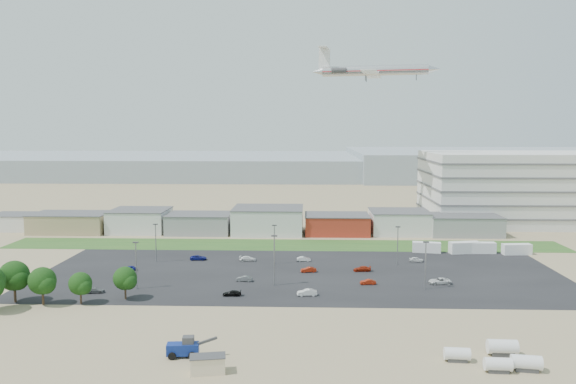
{
  "coord_description": "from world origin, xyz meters",
  "views": [
    {
      "loc": [
        6.56,
        -106.9,
        33.16
      ],
      "look_at": [
        2.09,
        22.0,
        18.72
      ],
      "focal_mm": 35.0,
      "sensor_mm": 36.0,
      "label": 1
    }
  ],
  "objects_px": {
    "storage_tank_nw": "(457,354)",
    "parked_car_6": "(248,259)",
    "airliner": "(375,70)",
    "parked_car_8": "(416,259)",
    "parked_car_10": "(95,290)",
    "box_trailer_a": "(427,247)",
    "parked_car_0": "(440,281)",
    "parked_car_7": "(309,270)",
    "parked_car_1": "(368,282)",
    "parked_car_3": "(232,293)",
    "parked_car_11": "(304,259)",
    "parked_car_12": "(362,269)",
    "parked_car_4": "(244,279)",
    "parked_car_13": "(307,292)",
    "telehandler": "(183,347)",
    "parked_car_9": "(198,258)",
    "portable_shed": "(208,364)",
    "parked_car_5": "(130,268)"
  },
  "relations": [
    {
      "from": "parked_car_1",
      "to": "parked_car_11",
      "type": "bearing_deg",
      "value": -152.0
    },
    {
      "from": "airliner",
      "to": "parked_car_3",
      "type": "bearing_deg",
      "value": -101.75
    },
    {
      "from": "parked_car_7",
      "to": "parked_car_13",
      "type": "distance_m",
      "value": 18.54
    },
    {
      "from": "parked_car_3",
      "to": "parked_car_11",
      "type": "relative_size",
      "value": 1.08
    },
    {
      "from": "parked_car_10",
      "to": "parked_car_12",
      "type": "bearing_deg",
      "value": -78.08
    },
    {
      "from": "parked_car_4",
      "to": "parked_car_7",
      "type": "bearing_deg",
      "value": 127.83
    },
    {
      "from": "telehandler",
      "to": "parked_car_1",
      "type": "xyz_separation_m",
      "value": [
        31.21,
        39.66,
        -0.98
      ]
    },
    {
      "from": "storage_tank_nw",
      "to": "airliner",
      "type": "xyz_separation_m",
      "value": [
        2.0,
        123.92,
        52.72
      ]
    },
    {
      "from": "parked_car_12",
      "to": "parked_car_13",
      "type": "relative_size",
      "value": 1.03
    },
    {
      "from": "storage_tank_nw",
      "to": "box_trailer_a",
      "type": "height_order",
      "value": "box_trailer_a"
    },
    {
      "from": "parked_car_0",
      "to": "parked_car_7",
      "type": "bearing_deg",
      "value": -112.82
    },
    {
      "from": "parked_car_9",
      "to": "parked_car_11",
      "type": "distance_m",
      "value": 26.88
    },
    {
      "from": "storage_tank_nw",
      "to": "parked_car_0",
      "type": "relative_size",
      "value": 0.77
    },
    {
      "from": "parked_car_12",
      "to": "parked_car_1",
      "type": "bearing_deg",
      "value": -3.38
    },
    {
      "from": "telehandler",
      "to": "parked_car_7",
      "type": "bearing_deg",
      "value": 63.84
    },
    {
      "from": "parked_car_4",
      "to": "parked_car_7",
      "type": "height_order",
      "value": "parked_car_7"
    },
    {
      "from": "parked_car_0",
      "to": "parked_car_10",
      "type": "bearing_deg",
      "value": -87.81
    },
    {
      "from": "parked_car_6",
      "to": "airliner",
      "type": "bearing_deg",
      "value": -27.24
    },
    {
      "from": "parked_car_6",
      "to": "parked_car_13",
      "type": "relative_size",
      "value": 1.05
    },
    {
      "from": "telehandler",
      "to": "parked_car_8",
      "type": "xyz_separation_m",
      "value": [
        45.59,
        61.02,
        -0.94
      ]
    },
    {
      "from": "portable_shed",
      "to": "airliner",
      "type": "xyz_separation_m",
      "value": [
        37.12,
        129.04,
        52.58
      ]
    },
    {
      "from": "parked_car_13",
      "to": "airliner",
      "type": "bearing_deg",
      "value": 160.92
    },
    {
      "from": "parked_car_0",
      "to": "parked_car_1",
      "type": "bearing_deg",
      "value": -91.54
    },
    {
      "from": "parked_car_5",
      "to": "storage_tank_nw",
      "type": "bearing_deg",
      "value": 53.89
    },
    {
      "from": "storage_tank_nw",
      "to": "parked_car_8",
      "type": "xyz_separation_m",
      "value": [
        5.87,
        61.14,
        -0.49
      ]
    },
    {
      "from": "storage_tank_nw",
      "to": "telehandler",
      "type": "bearing_deg",
      "value": 179.82
    },
    {
      "from": "portable_shed",
      "to": "parked_car_1",
      "type": "bearing_deg",
      "value": 49.38
    },
    {
      "from": "parked_car_3",
      "to": "parked_car_7",
      "type": "bearing_deg",
      "value": 139.64
    },
    {
      "from": "portable_shed",
      "to": "box_trailer_a",
      "type": "relative_size",
      "value": 0.65
    },
    {
      "from": "storage_tank_nw",
      "to": "parked_car_6",
      "type": "height_order",
      "value": "storage_tank_nw"
    },
    {
      "from": "storage_tank_nw",
      "to": "portable_shed",
      "type": "bearing_deg",
      "value": -171.71
    },
    {
      "from": "telehandler",
      "to": "parked_car_4",
      "type": "distance_m",
      "value": 41.54
    },
    {
      "from": "parked_car_4",
      "to": "parked_car_8",
      "type": "xyz_separation_m",
      "value": [
        41.24,
        19.72,
        0.01
      ]
    },
    {
      "from": "airliner",
      "to": "parked_car_8",
      "type": "xyz_separation_m",
      "value": [
        3.87,
        -62.77,
        -53.21
      ]
    },
    {
      "from": "parked_car_1",
      "to": "parked_car_3",
      "type": "relative_size",
      "value": 0.91
    },
    {
      "from": "telehandler",
      "to": "parked_car_8",
      "type": "relative_size",
      "value": 2.11
    },
    {
      "from": "airliner",
      "to": "parked_car_10",
      "type": "height_order",
      "value": "airliner"
    },
    {
      "from": "parked_car_8",
      "to": "parked_car_1",
      "type": "bearing_deg",
      "value": 153.52
    },
    {
      "from": "airliner",
      "to": "parked_car_1",
      "type": "xyz_separation_m",
      "value": [
        -10.51,
        -84.13,
        -53.25
      ]
    },
    {
      "from": "parked_car_5",
      "to": "parked_car_13",
      "type": "relative_size",
      "value": 0.81
    },
    {
      "from": "parked_car_1",
      "to": "parked_car_7",
      "type": "xyz_separation_m",
      "value": [
        -12.74,
        9.99,
        0.04
      ]
    },
    {
      "from": "parked_car_5",
      "to": "parked_car_9",
      "type": "relative_size",
      "value": 0.77
    },
    {
      "from": "telehandler",
      "to": "parked_car_0",
      "type": "height_order",
      "value": "telehandler"
    },
    {
      "from": "storage_tank_nw",
      "to": "parked_car_3",
      "type": "relative_size",
      "value": 0.97
    },
    {
      "from": "parked_car_3",
      "to": "parked_car_5",
      "type": "bearing_deg",
      "value": -127.58
    },
    {
      "from": "telehandler",
      "to": "parked_car_7",
      "type": "distance_m",
      "value": 52.98
    },
    {
      "from": "parked_car_6",
      "to": "parked_car_8",
      "type": "bearing_deg",
      "value": -85.09
    },
    {
      "from": "parked_car_0",
      "to": "parked_car_10",
      "type": "height_order",
      "value": "parked_car_0"
    },
    {
      "from": "box_trailer_a",
      "to": "parked_car_10",
      "type": "height_order",
      "value": "box_trailer_a"
    },
    {
      "from": "telehandler",
      "to": "parked_car_9",
      "type": "distance_m",
      "value": 61.78
    }
  ]
}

